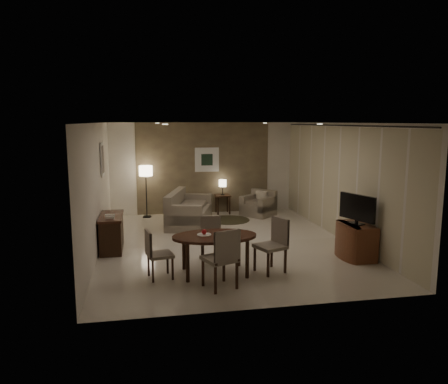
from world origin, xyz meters
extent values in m
cube|color=beige|center=(0.00, 0.00, 0.00)|extent=(5.50, 7.00, 0.00)
cube|color=white|center=(0.00, 0.00, 2.70)|extent=(5.50, 7.00, 0.00)
cube|color=#7D6E4D|center=(0.00, 3.50, 1.35)|extent=(5.50, 0.00, 2.70)
cube|color=white|center=(-2.75, 0.00, 1.35)|extent=(0.00, 7.00, 2.70)
cube|color=white|center=(2.75, 0.00, 1.35)|extent=(0.00, 7.00, 2.70)
cube|color=#7D6E4D|center=(0.00, 3.48, 1.35)|extent=(3.96, 0.03, 2.70)
cylinder|color=black|center=(2.68, 0.00, 2.64)|extent=(0.03, 6.80, 0.03)
cube|color=silver|center=(0.10, 3.46, 1.60)|extent=(0.72, 0.03, 0.72)
cube|color=black|center=(0.10, 3.44, 1.60)|extent=(0.34, 0.01, 0.34)
cube|color=silver|center=(-2.72, 1.20, 1.85)|extent=(0.03, 0.60, 0.80)
cube|color=gray|center=(-2.71, 1.20, 1.85)|extent=(0.01, 0.46, 0.64)
cylinder|color=white|center=(-1.40, -1.80, 2.69)|extent=(0.10, 0.10, 0.01)
cylinder|color=white|center=(1.40, -1.80, 2.69)|extent=(0.10, 0.10, 0.01)
cylinder|color=white|center=(-1.40, 1.80, 2.69)|extent=(0.10, 0.10, 0.01)
cylinder|color=white|center=(1.40, 1.80, 2.69)|extent=(0.10, 0.10, 0.01)
cylinder|color=white|center=(-0.75, -1.83, 0.72)|extent=(0.26, 0.26, 0.02)
cylinder|color=white|center=(-0.35, -1.93, 0.72)|extent=(0.26, 0.26, 0.02)
sphere|color=red|center=(-0.75, -1.83, 0.78)|extent=(0.09, 0.09, 0.09)
cube|color=white|center=(-0.35, -1.93, 0.75)|extent=(0.12, 0.08, 0.03)
cylinder|color=#3C3721|center=(0.54, 2.30, 0.01)|extent=(1.16, 1.16, 0.01)
camera|label=1|loc=(-1.82, -9.37, 2.74)|focal=35.00mm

